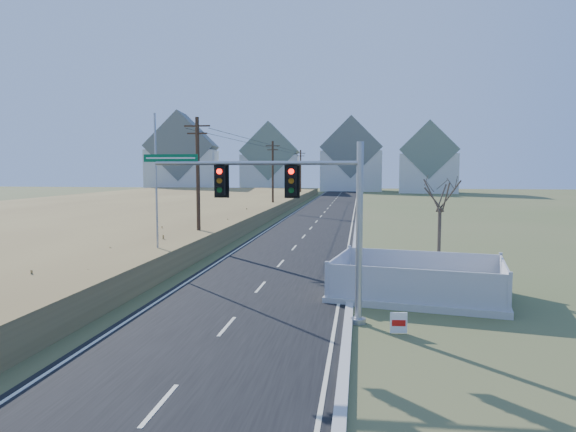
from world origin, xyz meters
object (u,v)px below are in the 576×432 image
at_px(flagpole, 157,209).
at_px(bare_tree, 440,192).
at_px(open_sign, 399,323).
at_px(fence_enclosure, 417,290).
at_px(traffic_signal_mast, 307,210).

bearing_deg(flagpole, bare_tree, -2.72).
bearing_deg(open_sign, fence_enclosure, 71.67).
bearing_deg(fence_enclosure, traffic_signal_mast, -125.41).
relative_size(fence_enclosure, flagpole, 0.94).
height_order(traffic_signal_mast, flagpole, flagpole).
bearing_deg(traffic_signal_mast, flagpole, 137.11).
relative_size(traffic_signal_mast, open_sign, 11.48).
height_order(traffic_signal_mast, fence_enclosure, traffic_signal_mast).
relative_size(traffic_signal_mast, flagpole, 0.96).
height_order(fence_enclosure, flagpole, flagpole).
relative_size(flagpole, bare_tree, 1.54).
xyz_separation_m(fence_enclosure, bare_tree, (1.29, 2.93, 4.08)).
height_order(traffic_signal_mast, bare_tree, traffic_signal_mast).
distance_m(traffic_signal_mast, flagpole, 11.85).
bearing_deg(flagpole, fence_enclosure, -15.33).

